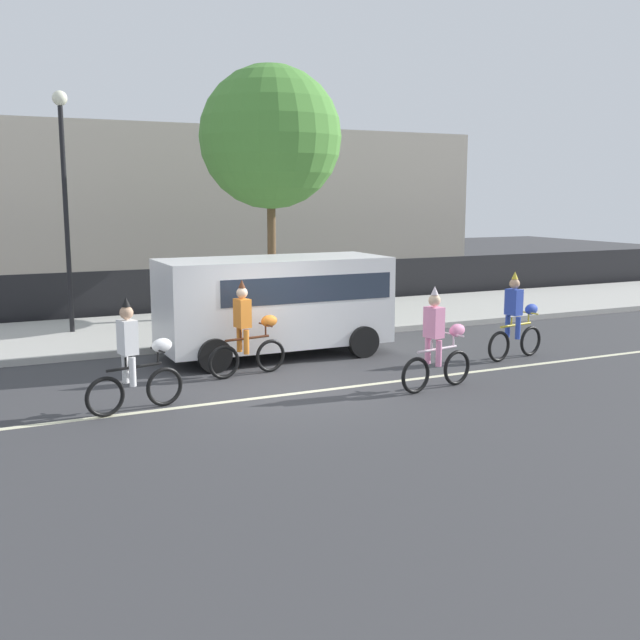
{
  "coord_description": "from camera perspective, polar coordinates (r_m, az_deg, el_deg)",
  "views": [
    {
      "loc": [
        -5.31,
        -12.5,
        3.52
      ],
      "look_at": [
        1.17,
        1.2,
        1.0
      ],
      "focal_mm": 42.0,
      "sensor_mm": 36.0,
      "label": 1
    }
  ],
  "objects": [
    {
      "name": "parade_cyclist_pink",
      "position": [
        13.83,
        8.97,
        -1.84
      ],
      "size": [
        1.7,
        0.54,
        1.92
      ],
      "color": "black",
      "rests_on": "ground"
    },
    {
      "name": "parked_van_white",
      "position": [
        16.55,
        -3.28,
        1.64
      ],
      "size": [
        5.0,
        2.22,
        2.18
      ],
      "color": "white",
      "rests_on": "ground"
    },
    {
      "name": "street_lamp_post",
      "position": [
        19.54,
        -18.93,
        10.31
      ],
      "size": [
        0.36,
        0.36,
        5.86
      ],
      "color": "black",
      "rests_on": "sidewalk_curb"
    },
    {
      "name": "street_tree_near_lamp",
      "position": [
        21.42,
        -3.79,
        13.7
      ],
      "size": [
        3.95,
        3.95,
        6.96
      ],
      "color": "brown",
      "rests_on": "sidewalk_curb"
    },
    {
      "name": "parade_cyclist_orange",
      "position": [
        14.78,
        -5.52,
        -1.05
      ],
      "size": [
        1.71,
        0.53,
        1.92
      ],
      "color": "black",
      "rests_on": "ground"
    },
    {
      "name": "road_centre_line",
      "position": [
        13.58,
        -1.4,
        -5.56
      ],
      "size": [
        36.0,
        0.14,
        0.01
      ],
      "primitive_type": "cube",
      "color": "beige",
      "rests_on": "ground"
    },
    {
      "name": "fence_line",
      "position": [
        22.71,
        -11.6,
        2.11
      ],
      "size": [
        40.0,
        0.08,
        1.4
      ],
      "primitive_type": "cube",
      "color": "black",
      "rests_on": "ground"
    },
    {
      "name": "sidewalk_curb",
      "position": [
        20.03,
        -9.55,
        -0.6
      ],
      "size": [
        60.0,
        5.0,
        0.15
      ],
      "primitive_type": "cube",
      "color": "#ADAAA3",
      "rests_on": "ground"
    },
    {
      "name": "building_backdrop",
      "position": [
        30.98,
        -15.39,
        8.2
      ],
      "size": [
        28.0,
        8.0,
        6.06
      ],
      "primitive_type": "cube",
      "color": "#B2A899",
      "rests_on": "ground"
    },
    {
      "name": "parade_cyclist_zebra",
      "position": [
        12.63,
        -13.91,
        -3.08
      ],
      "size": [
        1.69,
        0.57,
        1.92
      ],
      "color": "black",
      "rests_on": "ground"
    },
    {
      "name": "ground_plane",
      "position": [
        14.03,
        -2.23,
        -5.1
      ],
      "size": [
        80.0,
        80.0,
        0.0
      ],
      "primitive_type": "plane",
      "color": "#38383A"
    },
    {
      "name": "parade_cyclist_cobalt",
      "position": [
        16.79,
        14.74,
        -0.05
      ],
      "size": [
        1.7,
        0.54,
        1.92
      ],
      "color": "black",
      "rests_on": "ground"
    }
  ]
}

